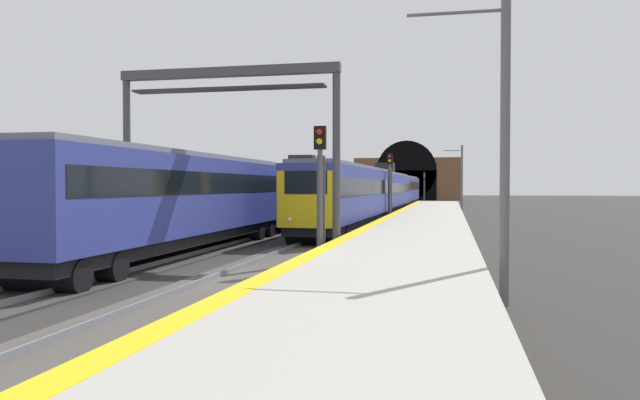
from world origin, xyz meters
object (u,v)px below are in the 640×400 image
object	(u,v)px
railway_signal_far	(424,184)
overhead_signal_gantry	(227,115)
catenary_mast_far	(503,140)
catenary_mast_near	(462,177)
railway_signal_near	(320,185)
railway_signal_mid	(390,183)
train_adjacent_platform	(302,192)
train_main_approaching	(385,191)

from	to	relation	value
railway_signal_far	overhead_signal_gantry	distance (m)	76.24
catenary_mast_far	catenary_mast_near	bearing A→B (deg)	-0.01
catenary_mast_near	railway_signal_near	bearing A→B (deg)	173.97
railway_signal_mid	catenary_mast_far	size ratio (longest dim) A/B	0.68
railway_signal_near	catenary_mast_far	distance (m)	7.24
railway_signal_mid	railway_signal_far	xyz separation A→B (m)	(55.49, 0.00, 0.08)
overhead_signal_gantry	catenary_mast_near	distance (m)	48.70
railway_signal_near	railway_signal_mid	world-z (taller)	railway_signal_mid
railway_signal_near	train_adjacent_platform	bearing A→B (deg)	-164.68
railway_signal_far	catenary_mast_far	bearing A→B (deg)	3.63
catenary_mast_far	train_adjacent_platform	bearing A→B (deg)	22.62
railway_signal_near	catenary_mast_near	size ratio (longest dim) A/B	0.64
railway_signal_mid	train_adjacent_platform	bearing A→B (deg)	-89.60
overhead_signal_gantry	catenary_mast_far	xyz separation A→B (m)	(-7.05, -9.26, -1.60)
railway_signal_mid	overhead_signal_gantry	bearing A→B (deg)	-10.97
railway_signal_near	catenary_mast_far	xyz separation A→B (m)	(-4.85, -5.27, 1.00)
overhead_signal_gantry	catenary_mast_near	bearing A→B (deg)	-10.98
train_adjacent_platform	overhead_signal_gantry	distance (m)	20.92
train_main_approaching	catenary_mast_near	world-z (taller)	catenary_mast_near
train_main_approaching	railway_signal_mid	xyz separation A→B (m)	(-13.28, -1.75, 0.69)
railway_signal_near	overhead_signal_gantry	distance (m)	5.25
train_main_approaching	catenary_mast_far	xyz separation A→B (m)	(-40.94, -7.02, 1.53)
railway_signal_mid	catenary_mast_near	world-z (taller)	catenary_mast_near
train_main_approaching	railway_signal_far	size ratio (longest dim) A/B	12.19
train_adjacent_platform	overhead_signal_gantry	world-z (taller)	overhead_signal_gantry
railway_signal_mid	catenary_mast_far	world-z (taller)	catenary_mast_far
train_main_approaching	railway_signal_far	bearing A→B (deg)	178.80
railway_signal_mid	overhead_signal_gantry	xyz separation A→B (m)	(-20.61, 3.99, 2.44)
train_main_approaching	catenary_mast_near	size ratio (longest dim) A/B	8.29
train_main_approaching	railway_signal_near	size ratio (longest dim) A/B	12.90
overhead_signal_gantry	catenary_mast_far	world-z (taller)	catenary_mast_far
catenary_mast_near	catenary_mast_far	size ratio (longest dim) A/B	0.99
overhead_signal_gantry	catenary_mast_near	xyz separation A→B (m)	(47.79, -9.27, -1.63)
train_main_approaching	catenary_mast_far	distance (m)	41.57
train_adjacent_platform	railway_signal_far	world-z (taller)	railway_signal_far
train_main_approaching	train_adjacent_platform	world-z (taller)	train_adjacent_platform
railway_signal_far	catenary_mast_near	xyz separation A→B (m)	(-28.32, -5.28, 0.73)
railway_signal_far	catenary_mast_near	bearing A→B (deg)	10.55
railway_signal_far	catenary_mast_far	distance (m)	83.32
railway_signal_near	catenary_mast_near	xyz separation A→B (m)	(49.98, -5.28, 0.98)
train_main_approaching	railway_signal_mid	world-z (taller)	railway_signal_mid
train_adjacent_platform	railway_signal_near	world-z (taller)	train_adjacent_platform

